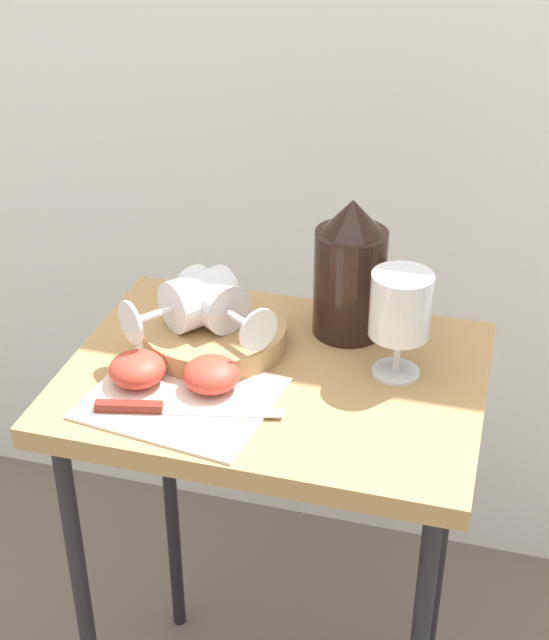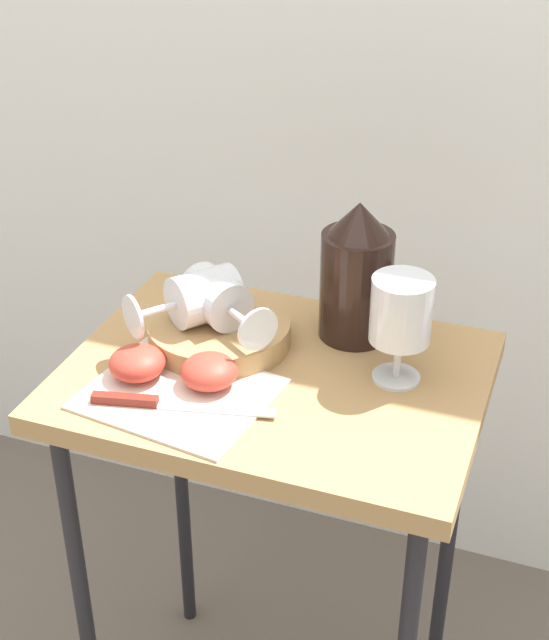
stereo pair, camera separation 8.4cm
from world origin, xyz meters
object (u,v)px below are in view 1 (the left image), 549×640
wine_glass_tipped_near (213,301)px  apple_half_left (137,369)px  table (274,422)px  apple_half_right (211,374)px  knife (160,408)px  basket_tray (215,335)px  wine_glass_tipped_far (197,300)px  pitcher (351,280)px  wine_glass_upright (400,310)px

wine_glass_tipped_near → apple_half_left: wine_glass_tipped_near is taller
table → apple_half_right: apple_half_right is taller
apple_half_left → knife: apple_half_left is taller
basket_tray → apple_half_right: 0.11m
basket_tray → wine_glass_tipped_near: size_ratio=1.25×
wine_glass_tipped_far → knife: 0.18m
pitcher → apple_half_right: bearing=-126.1°
basket_tray → pitcher: bearing=27.4°
pitcher → apple_half_right: size_ratio=2.72×
apple_half_left → apple_half_right: 0.10m
basket_tray → knife: bearing=-94.9°
table → knife: bearing=-130.7°
apple_half_left → wine_glass_tipped_near: bearing=61.6°
apple_half_right → knife: 0.08m
knife → apple_half_left: bearing=134.4°
table → wine_glass_upright: wine_glass_upright is taller
wine_glass_tipped_far → pitcher: bearing=25.7°
apple_half_right → table: bearing=43.3°
apple_half_left → wine_glass_upright: bearing=20.0°
basket_tray → apple_half_left: (-0.07, -0.12, 0.01)m
wine_glass_upright → wine_glass_tipped_near: size_ratio=0.93×
wine_glass_tipped_near → wine_glass_tipped_far: 0.02m
wine_glass_upright → knife: 0.33m
wine_glass_upright → apple_half_left: size_ratio=1.99×
wine_glass_upright → knife: wine_glass_upright is taller
wine_glass_tipped_near → basket_tray: bearing=-42.8°
wine_glass_tipped_far → table: bearing=-17.1°
basket_tray → knife: size_ratio=0.86×
wine_glass_upright → apple_half_right: 0.26m
basket_tray → apple_half_left: size_ratio=2.68×
wine_glass_tipped_near → wine_glass_tipped_far: (-0.02, -0.01, 0.00)m
wine_glass_tipped_near → knife: 0.18m
pitcher → wine_glass_tipped_near: bearing=-153.1°
wine_glass_upright → apple_half_left: 0.35m
wine_glass_upright → apple_half_left: (-0.32, -0.12, -0.07)m
wine_glass_upright → wine_glass_tipped_far: (-0.28, -0.00, -0.02)m
pitcher → knife: (-0.19, -0.26, -0.07)m
pitcher → apple_half_right: 0.25m
apple_half_right → knife: size_ratio=0.32×
wine_glass_upright → wine_glass_tipped_near: (-0.25, 0.00, -0.03)m
wine_glass_upright → knife: bearing=-147.8°
basket_tray → wine_glass_tipped_far: bearing=-168.3°
table → pitcher: bearing=60.4°
pitcher → basket_tray: bearing=-152.6°
basket_tray → wine_glass_upright: size_ratio=1.35×
basket_tray → wine_glass_upright: bearing=-0.5°
table → wine_glass_upright: 0.24m
table → pitcher: 0.22m
wine_glass_tipped_near → knife: (-0.01, -0.17, -0.06)m
table → apple_half_left: apple_half_left is taller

